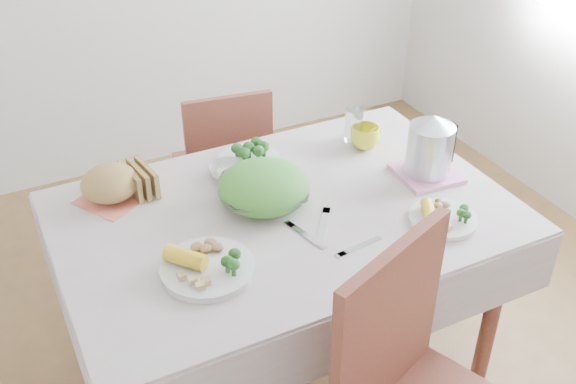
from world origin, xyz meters
name	(u,v)px	position (x,y,z in m)	size (l,w,h in m)	color
floor	(286,367)	(0.00, 0.00, 0.00)	(3.60, 3.60, 0.00)	brown
dining_table	(286,297)	(0.00, 0.00, 0.38)	(1.40, 0.90, 0.75)	brown
tablecloth	(285,212)	(0.00, 0.00, 0.76)	(1.50, 1.00, 0.01)	beige
chair_far	(222,162)	(0.10, 0.85, 0.46)	(0.40, 0.40, 0.88)	brown
salad_bowl	(264,194)	(-0.04, 0.08, 0.80)	(0.30, 0.30, 0.07)	white
dinner_plate_left	(208,269)	(-0.35, -0.18, 0.77)	(0.28, 0.28, 0.02)	white
dinner_plate_right	(443,219)	(0.43, -0.28, 0.77)	(0.22, 0.22, 0.02)	white
broccoli_plate	(249,160)	(0.02, 0.34, 0.77)	(0.23, 0.23, 0.02)	beige
napkin	(113,198)	(-0.50, 0.33, 0.76)	(0.20, 0.20, 0.00)	#EB7157
bread_loaf	(110,185)	(-0.50, 0.33, 0.82)	(0.20, 0.19, 0.12)	olive
fruit_bowl	(228,171)	(-0.09, 0.29, 0.78)	(0.14, 0.14, 0.04)	white
yellow_mug	(365,137)	(0.47, 0.25, 0.81)	(0.11, 0.11, 0.09)	yellow
glass_tumbler	(354,125)	(0.45, 0.31, 0.83)	(0.07, 0.07, 0.14)	white
pink_tray	(426,173)	(0.56, -0.03, 0.77)	(0.21, 0.21, 0.02)	pink
electric_kettle	(430,146)	(0.56, -0.03, 0.88)	(0.16, 0.16, 0.23)	#B2B5BA
fork_left	(306,235)	(0.00, -0.15, 0.76)	(0.02, 0.18, 0.00)	silver
fork_right	(323,226)	(0.07, -0.13, 0.76)	(0.02, 0.21, 0.00)	silver
knife	(360,246)	(0.12, -0.28, 0.76)	(0.02, 0.17, 0.00)	silver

